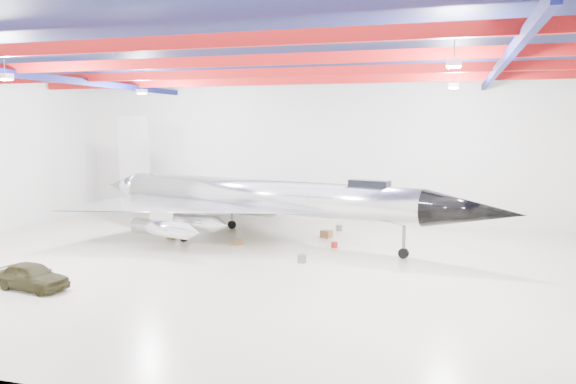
% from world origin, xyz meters
% --- Properties ---
extents(floor, '(40.00, 40.00, 0.00)m').
position_xyz_m(floor, '(0.00, 0.00, 0.00)').
color(floor, beige).
rests_on(floor, ground).
extents(wall_back, '(40.00, 0.00, 40.00)m').
position_xyz_m(wall_back, '(0.00, 15.00, 5.50)').
color(wall_back, silver).
rests_on(wall_back, floor).
extents(ceiling, '(40.00, 40.00, 0.00)m').
position_xyz_m(ceiling, '(0.00, 0.00, 11.00)').
color(ceiling, '#0A0F38').
rests_on(ceiling, wall_back).
extents(ceiling_structure, '(39.50, 29.50, 1.08)m').
position_xyz_m(ceiling_structure, '(0.00, 0.00, 10.32)').
color(ceiling_structure, maroon).
rests_on(ceiling_structure, ceiling).
extents(jet_aircraft, '(29.22, 20.44, 8.08)m').
position_xyz_m(jet_aircraft, '(-1.67, 6.01, 2.65)').
color(jet_aircraft, silver).
rests_on(jet_aircraft, floor).
extents(jeep, '(3.84, 2.01, 1.25)m').
position_xyz_m(jeep, '(-8.17, -7.07, 0.62)').
color(jeep, '#322F19').
rests_on(jeep, floor).
extents(crate_ply, '(0.60, 0.55, 0.34)m').
position_xyz_m(crate_ply, '(-7.52, 4.95, 0.17)').
color(crate_ply, olive).
rests_on(crate_ply, floor).
extents(engine_drum, '(0.60, 0.60, 0.44)m').
position_xyz_m(engine_drum, '(2.38, 1.20, 0.22)').
color(engine_drum, '#59595B').
rests_on(engine_drum, floor).
extents(parts_bin, '(0.85, 0.78, 0.48)m').
position_xyz_m(parts_bin, '(2.19, 8.28, 0.24)').
color(parts_bin, olive).
rests_on(parts_bin, floor).
extents(tool_chest, '(0.52, 0.52, 0.36)m').
position_xyz_m(tool_chest, '(3.32, 5.41, 0.18)').
color(tool_chest, '#9D1D0F').
rests_on(tool_chest, floor).
extents(oil_barrel, '(0.52, 0.43, 0.34)m').
position_xyz_m(oil_barrel, '(-2.68, 4.64, 0.17)').
color(oil_barrel, olive).
rests_on(oil_barrel, floor).
extents(spares_box, '(0.48, 0.48, 0.40)m').
position_xyz_m(spares_box, '(2.52, 10.97, 0.20)').
color(spares_box, '#59595B').
rests_on(spares_box, floor).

